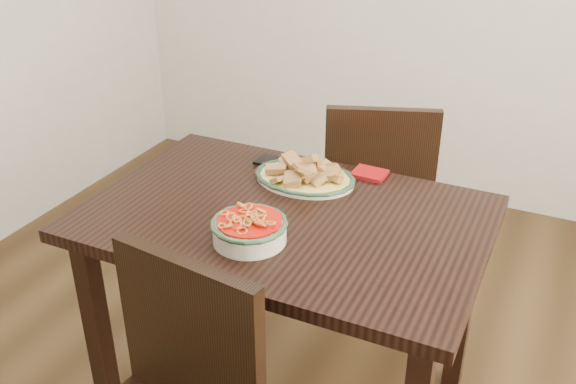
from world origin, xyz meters
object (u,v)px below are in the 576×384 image
at_px(fish_plate, 305,169).
at_px(smartphone, 277,163).
at_px(chair_far, 377,190).
at_px(noodle_bowl, 249,227).
at_px(dining_table, 285,240).

xyz_separation_m(fish_plate, smartphone, (-0.14, 0.08, -0.04)).
xyz_separation_m(chair_far, noodle_bowl, (-0.09, -0.90, 0.29)).
bearing_deg(noodle_bowl, fish_plate, 91.55).
bearing_deg(chair_far, noodle_bowl, 64.72).
xyz_separation_m(fish_plate, noodle_bowl, (0.01, -0.40, -0.00)).
bearing_deg(fish_plate, smartphone, 151.00).
xyz_separation_m(chair_far, fish_plate, (-0.10, -0.50, 0.30)).
bearing_deg(smartphone, dining_table, -58.58).
bearing_deg(smartphone, chair_far, 61.52).
bearing_deg(chair_far, fish_plate, 59.04).
xyz_separation_m(chair_far, smartphone, (-0.24, -0.42, 0.26)).
height_order(chair_far, fish_plate, chair_far).
xyz_separation_m(dining_table, chair_far, (0.07, 0.72, -0.15)).
xyz_separation_m(dining_table, smartphone, (-0.17, 0.29, 0.10)).
bearing_deg(chair_far, dining_table, 64.95).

